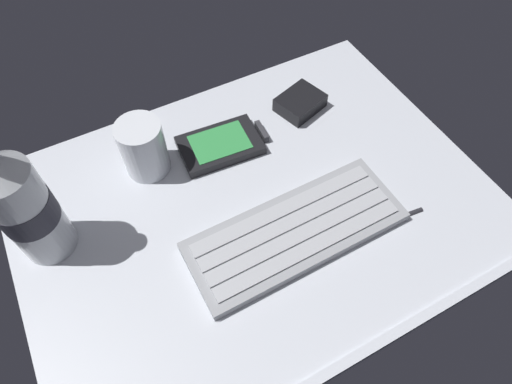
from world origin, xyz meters
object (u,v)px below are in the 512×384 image
object	(u,v)px
keyboard	(296,231)
charger_block	(300,103)
juice_cup	(144,150)
stylus_pen	(392,219)
handheld_device	(224,144)
water_bottle	(23,206)

from	to	relation	value
keyboard	charger_block	bearing A→B (deg)	57.32
keyboard	juice_cup	bearing A→B (deg)	123.59
stylus_pen	handheld_device	bearing A→B (deg)	129.03
juice_cup	handheld_device	bearing A→B (deg)	-8.59
juice_cup	stylus_pen	world-z (taller)	juice_cup
handheld_device	water_bottle	distance (cm)	28.61
charger_block	stylus_pen	xyz separation A→B (cm)	(-0.02, -24.11, -0.85)
keyboard	water_bottle	xyz separation A→B (cm)	(-28.78, 13.81, 8.20)
keyboard	handheld_device	xyz separation A→B (cm)	(-1.73, 18.07, -0.08)
juice_cup	stylus_pen	bearing A→B (deg)	-43.23
handheld_device	charger_block	bearing A→B (deg)	6.43
water_bottle	stylus_pen	world-z (taller)	water_bottle
keyboard	charger_block	world-z (taller)	charger_block
keyboard	juice_cup	distance (cm)	23.97
keyboard	handheld_device	world-z (taller)	keyboard
juice_cup	keyboard	bearing A→B (deg)	-56.41
handheld_device	stylus_pen	size ratio (longest dim) A/B	1.39
water_bottle	charger_block	size ratio (longest dim) A/B	2.97
juice_cup	charger_block	distance (cm)	25.92
handheld_device	water_bottle	bearing A→B (deg)	-171.05
handheld_device	water_bottle	world-z (taller)	water_bottle
stylus_pen	water_bottle	bearing A→B (deg)	162.73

